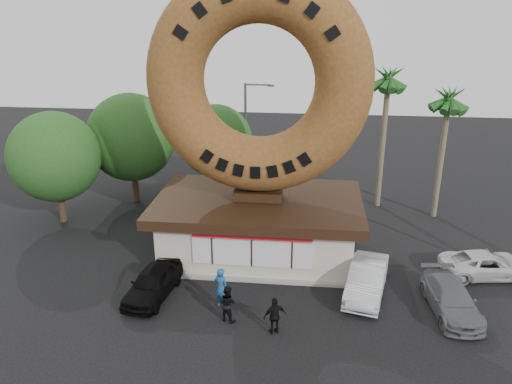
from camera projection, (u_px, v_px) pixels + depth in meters
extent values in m
plane|color=black|center=(244.00, 314.00, 22.60)|extent=(90.00, 90.00, 0.00)
cube|color=beige|center=(258.00, 228.00, 27.65)|extent=(10.00, 6.00, 3.00)
cube|color=#999993|center=(258.00, 251.00, 28.16)|extent=(10.60, 6.60, 0.15)
cube|color=#3F3F3F|center=(258.00, 203.00, 27.11)|extent=(10.00, 6.00, 0.10)
cube|color=black|center=(258.00, 203.00, 27.13)|extent=(11.20, 7.20, 0.55)
cube|color=silver|center=(252.00, 253.00, 24.80)|extent=(6.00, 0.12, 1.40)
cube|color=red|center=(252.00, 235.00, 24.43)|extent=(6.00, 0.10, 0.45)
cube|color=black|center=(258.00, 194.00, 26.93)|extent=(2.60, 1.40, 0.50)
torus|color=brown|center=(259.00, 83.00, 24.84)|extent=(11.40, 2.91, 11.40)
cylinder|color=#473321|center=(135.00, 179.00, 35.10)|extent=(0.44, 0.44, 3.30)
sphere|color=#1C4E1C|center=(131.00, 137.00, 34.04)|extent=(6.00, 6.00, 6.00)
cylinder|color=#473321|center=(217.00, 175.00, 36.47)|extent=(0.44, 0.44, 2.86)
sphere|color=#1C4E1C|center=(216.00, 141.00, 35.55)|extent=(5.20, 5.20, 5.20)
cylinder|color=#473321|center=(61.00, 199.00, 31.78)|extent=(0.44, 0.44, 3.08)
sphere|color=#1C4E1C|center=(55.00, 157.00, 30.79)|extent=(5.60, 5.60, 5.60)
cylinder|color=#726651|center=(383.00, 143.00, 33.26)|extent=(0.36, 0.36, 9.00)
cylinder|color=#726651|center=(441.00, 158.00, 31.68)|extent=(0.36, 0.36, 8.00)
cylinder|color=#59595E|center=(246.00, 139.00, 36.28)|extent=(0.18, 0.18, 8.00)
cylinder|color=#59595E|center=(258.00, 85.00, 34.82)|extent=(1.80, 0.12, 0.12)
cube|color=#59595E|center=(271.00, 86.00, 34.74)|extent=(0.45, 0.20, 0.12)
imported|color=navy|center=(221.00, 288.00, 22.77)|extent=(0.87, 0.74, 2.01)
imported|color=black|center=(227.00, 303.00, 21.86)|extent=(1.01, 0.91, 1.71)
imported|color=black|center=(275.00, 316.00, 20.99)|extent=(1.08, 0.80, 1.71)
imported|color=black|center=(153.00, 283.00, 23.75)|extent=(2.26, 4.42, 1.44)
imported|color=#B6B7BB|center=(367.00, 279.00, 23.95)|extent=(2.62, 4.94, 1.55)
imported|color=slate|center=(451.00, 299.00, 22.54)|extent=(2.27, 4.69, 1.32)
imported|color=silver|center=(486.00, 264.00, 25.58)|extent=(4.86, 2.78, 1.28)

